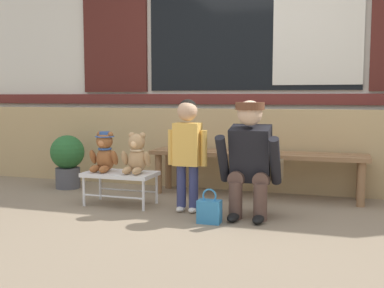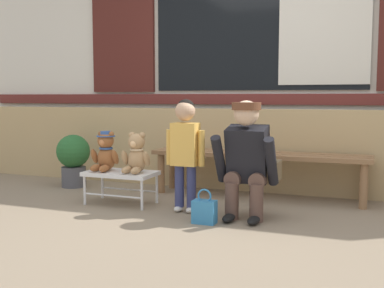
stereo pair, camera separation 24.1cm
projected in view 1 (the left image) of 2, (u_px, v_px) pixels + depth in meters
ground_plane at (204, 222)px, 3.71m from camera, size 60.00×60.00×0.00m
brick_low_wall at (242, 149)px, 5.02m from camera, size 7.76×0.25×0.85m
shop_facade at (253, 22)px, 5.36m from camera, size 7.92×0.26×3.64m
wooden_bench_long at (256, 159)px, 4.61m from camera, size 2.10×0.40×0.44m
small_display_bench at (120, 176)px, 4.27m from camera, size 0.64×0.36×0.30m
teddy_bear_with_hat at (104, 152)px, 4.30m from camera, size 0.28×0.27×0.36m
teddy_bear_plain at (136, 155)px, 4.20m from camera, size 0.28×0.26×0.36m
child_standing at (187, 143)px, 3.98m from camera, size 0.35×0.18×0.96m
adult_crouching at (251, 159)px, 3.80m from camera, size 0.50×0.49×0.95m
handbag_on_ground at (209, 211)px, 3.66m from camera, size 0.18×0.11×0.27m
potted_plant at (67, 158)px, 5.05m from camera, size 0.36×0.36×0.57m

